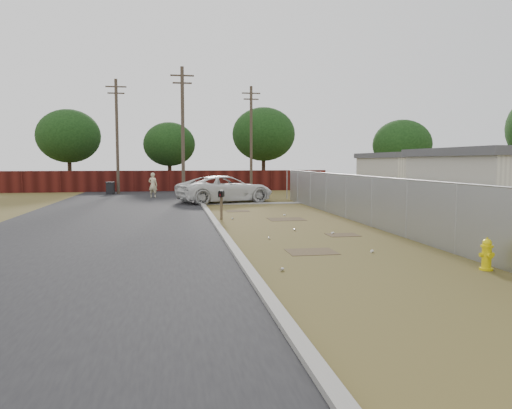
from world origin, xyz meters
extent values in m
plane|color=brown|center=(0.00, 0.00, 0.00)|extent=(120.00, 120.00, 0.00)
cube|color=black|center=(-7.50, 8.00, 0.01)|extent=(9.00, 60.00, 0.02)
cube|color=gray|center=(-3.00, 8.00, 0.06)|extent=(0.25, 60.00, 0.12)
cube|color=gray|center=(0.00, 11.50, 0.01)|extent=(6.20, 1.00, 0.03)
cylinder|color=#919399|center=(3.10, -6.00, 1.00)|extent=(0.06, 0.06, 2.00)
cylinder|color=#919399|center=(3.10, -3.00, 1.00)|extent=(0.06, 0.06, 2.00)
cylinder|color=#919399|center=(3.10, 0.00, 1.00)|extent=(0.06, 0.06, 2.00)
cylinder|color=#919399|center=(3.10, 3.00, 1.00)|extent=(0.06, 0.06, 2.00)
cylinder|color=#919399|center=(3.10, 6.00, 1.00)|extent=(0.06, 0.06, 2.00)
cylinder|color=#919399|center=(3.10, 9.00, 1.00)|extent=(0.06, 0.06, 2.00)
cylinder|color=#919399|center=(3.10, 12.00, 1.00)|extent=(0.06, 0.06, 2.00)
cylinder|color=#919399|center=(3.10, 15.00, 1.00)|extent=(0.06, 0.06, 2.00)
cylinder|color=#919399|center=(3.10, 1.00, 2.00)|extent=(0.04, 26.00, 0.04)
cube|color=gray|center=(3.10, 1.00, 1.00)|extent=(0.01, 26.00, 2.00)
cube|color=black|center=(3.16, 1.00, 0.30)|extent=(0.03, 26.00, 0.60)
cube|color=#49140F|center=(-6.00, 25.00, 0.90)|extent=(30.00, 0.12, 1.80)
cylinder|color=#473B2F|center=(-4.00, 16.00, 4.50)|extent=(0.24, 0.24, 9.00)
cube|color=#473B2F|center=(-4.00, 16.00, 8.40)|extent=(1.60, 0.10, 0.10)
cube|color=#473B2F|center=(-4.00, 16.00, 7.90)|extent=(1.30, 0.10, 0.10)
cylinder|color=#473B2F|center=(-9.00, 22.00, 4.50)|extent=(0.24, 0.24, 9.00)
cube|color=#473B2F|center=(-9.00, 22.00, 8.40)|extent=(1.60, 0.10, 0.10)
cube|color=#473B2F|center=(-9.00, 22.00, 7.90)|extent=(1.30, 0.10, 0.10)
cylinder|color=#473B2F|center=(2.00, 24.00, 4.50)|extent=(0.24, 0.24, 9.00)
cube|color=#473B2F|center=(2.00, 24.00, 8.40)|extent=(1.60, 0.10, 0.10)
cube|color=#473B2F|center=(2.00, 24.00, 7.90)|extent=(1.30, 0.10, 0.10)
cube|color=beige|center=(10.50, 9.00, 1.40)|extent=(7.00, 6.00, 2.80)
cube|color=#47474C|center=(10.50, 9.00, 2.95)|extent=(7.28, 6.24, 0.30)
cylinder|color=#362918|center=(-14.00, 29.00, 1.65)|extent=(0.36, 0.36, 3.30)
ellipsoid|color=black|center=(-14.00, 29.00, 4.88)|extent=(5.70, 5.70, 4.84)
cylinder|color=#362918|center=(-5.00, 30.00, 1.43)|extent=(0.36, 0.36, 2.86)
ellipsoid|color=black|center=(-5.00, 30.00, 4.23)|extent=(4.94, 4.94, 4.20)
cylinder|color=#362918|center=(4.00, 29.00, 1.76)|extent=(0.36, 0.36, 3.52)
ellipsoid|color=black|center=(4.00, 29.00, 5.20)|extent=(6.08, 6.08, 5.17)
cylinder|color=#362918|center=(13.00, 18.00, 1.32)|extent=(0.36, 0.36, 2.64)
ellipsoid|color=black|center=(13.00, 18.00, 3.90)|extent=(4.56, 4.56, 3.88)
cylinder|color=yellow|center=(2.70, -8.02, 0.03)|extent=(0.33, 0.33, 0.06)
cylinder|color=yellow|center=(2.70, -8.02, 0.31)|extent=(0.24, 0.24, 0.54)
cylinder|color=yellow|center=(2.70, -8.02, 0.58)|extent=(0.30, 0.30, 0.05)
sphere|color=yellow|center=(2.70, -8.02, 0.66)|extent=(0.23, 0.23, 0.22)
cylinder|color=yellow|center=(2.70, -8.02, 0.77)|extent=(0.04, 0.04, 0.06)
cylinder|color=yellow|center=(2.57, -8.02, 0.37)|extent=(0.10, 0.11, 0.10)
cylinder|color=yellow|center=(2.83, -8.03, 0.37)|extent=(0.10, 0.11, 0.10)
cylinder|color=yellow|center=(2.69, -8.15, 0.37)|extent=(0.14, 0.12, 0.13)
cube|color=brown|center=(-2.60, 3.37, 0.54)|extent=(0.12, 0.12, 1.09)
cube|color=black|center=(-2.60, 3.37, 1.12)|extent=(0.34, 0.56, 0.20)
cylinder|color=black|center=(-2.60, 3.37, 1.22)|extent=(0.34, 0.56, 0.20)
cube|color=#A90C12|center=(-2.68, 3.10, 1.12)|extent=(0.03, 0.05, 0.11)
imported|color=silver|center=(-1.45, 12.60, 0.85)|extent=(6.72, 4.74, 1.70)
imported|color=beige|center=(-6.14, 17.72, 0.89)|extent=(0.76, 0.62, 1.79)
cube|color=black|center=(-9.57, 21.59, 0.46)|extent=(0.61, 0.61, 0.93)
cube|color=black|center=(-9.57, 21.59, 0.95)|extent=(0.68, 0.68, 0.08)
cylinder|color=black|center=(-9.29, 21.28, 0.10)|extent=(0.06, 0.20, 0.19)
cylinder|color=silver|center=(0.90, -5.36, 0.04)|extent=(0.12, 0.12, 0.07)
cylinder|color=silver|center=(-1.56, -2.45, 0.04)|extent=(0.08, 0.11, 0.07)
cylinder|color=silver|center=(0.92, -1.69, 0.04)|extent=(0.12, 0.11, 0.07)
cylinder|color=silver|center=(-2.18, -7.31, 0.04)|extent=(0.12, 0.12, 0.07)
cylinder|color=silver|center=(0.53, 4.43, 0.04)|extent=(0.12, 0.12, 0.07)
cylinder|color=silver|center=(-0.22, -0.67, 0.04)|extent=(0.09, 0.11, 0.07)
cylinder|color=silver|center=(-2.10, 3.34, 0.04)|extent=(0.10, 0.12, 0.07)
camera|label=1|loc=(-4.73, -18.78, 2.62)|focal=35.00mm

